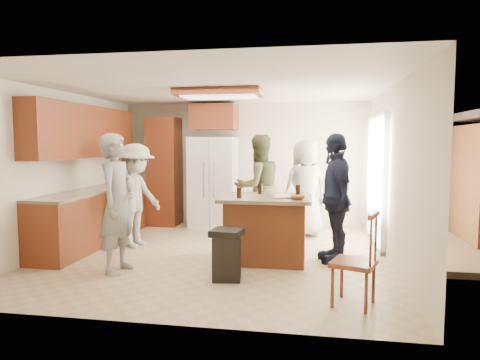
% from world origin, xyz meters
% --- Properties ---
extents(person_front_left, '(0.52, 0.69, 1.81)m').
position_xyz_m(person_front_left, '(-1.10, -1.02, 0.91)').
color(person_front_left, gray).
rests_on(person_front_left, ground).
extents(person_behind_left, '(1.05, 0.96, 1.84)m').
position_xyz_m(person_behind_left, '(0.47, 1.21, 0.92)').
color(person_behind_left, '#3A3D23').
rests_on(person_behind_left, ground).
extents(person_behind_right, '(1.02, 0.92, 1.75)m').
position_xyz_m(person_behind_right, '(1.28, 1.53, 0.88)').
color(person_behind_right, gray).
rests_on(person_behind_right, ground).
extents(person_side_right, '(0.73, 1.15, 1.83)m').
position_xyz_m(person_side_right, '(1.72, -0.03, 0.91)').
color(person_side_right, '#191E32').
rests_on(person_side_right, ground).
extents(person_counter, '(0.80, 1.18, 1.68)m').
position_xyz_m(person_counter, '(-1.43, 0.32, 0.84)').
color(person_counter, gray).
rests_on(person_counter, ground).
extents(left_cabinetry, '(0.64, 3.00, 2.30)m').
position_xyz_m(left_cabinetry, '(-2.24, 0.40, 0.96)').
color(left_cabinetry, maroon).
rests_on(left_cabinetry, ground).
extents(back_wall_units, '(1.80, 0.60, 2.45)m').
position_xyz_m(back_wall_units, '(-1.33, 2.20, 1.38)').
color(back_wall_units, maroon).
rests_on(back_wall_units, ground).
extents(refrigerator, '(0.90, 0.76, 1.80)m').
position_xyz_m(refrigerator, '(-0.55, 2.12, 0.90)').
color(refrigerator, white).
rests_on(refrigerator, ground).
extents(kitchen_island, '(1.28, 1.03, 0.93)m').
position_xyz_m(kitchen_island, '(0.76, -0.16, 0.47)').
color(kitchen_island, '#A24E2A').
rests_on(kitchen_island, ground).
extents(island_items, '(0.95, 0.67, 0.15)m').
position_xyz_m(island_items, '(0.99, -0.23, 0.97)').
color(island_items, silver).
rests_on(island_items, kitchen_island).
extents(trash_bin, '(0.41, 0.41, 0.63)m').
position_xyz_m(trash_bin, '(0.37, -1.10, 0.32)').
color(trash_bin, black).
rests_on(trash_bin, ground).
extents(spindle_chair, '(0.54, 0.54, 0.99)m').
position_xyz_m(spindle_chair, '(1.85, -1.73, 0.45)').
color(spindle_chair, maroon).
rests_on(spindle_chair, ground).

